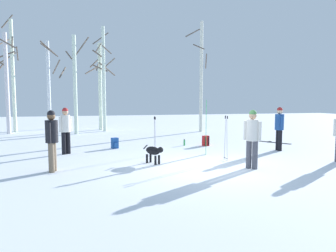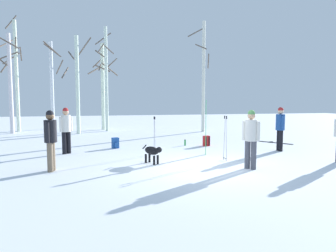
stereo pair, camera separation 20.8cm
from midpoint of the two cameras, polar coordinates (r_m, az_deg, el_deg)
The scene contains 20 objects.
ground_plane at distance 9.12m, azimuth 7.27°, elevation -7.70°, with size 60.00×60.00×0.00m, color white.
person_0 at distance 12.49m, azimuth 21.04°, elevation -0.00°, with size 0.34×0.52×1.72m.
person_1 at distance 11.65m, azimuth -18.38°, elevation -0.26°, with size 0.44×0.35×1.72m.
person_3 at distance 8.92m, azimuth -20.85°, elevation -1.89°, with size 0.34×0.51×1.72m.
person_4 at distance 8.95m, azimuth 16.17°, elevation -1.73°, with size 0.38×0.41×1.72m.
dog at distance 9.40m, azimuth -2.31°, elevation -4.88°, with size 0.52×0.78×0.57m.
ski_pair_planted_0 at distance 10.89m, azimuth 7.77°, elevation -0.33°, with size 0.11×0.24×2.00m.
ski_pair_lying_0 at distance 14.89m, azimuth 19.62°, elevation -2.95°, with size 1.21×1.67×0.05m.
ski_poles_0 at distance 10.02m, azimuth 11.45°, elevation -2.03°, with size 0.07×0.26×1.48m.
ski_poles_1 at distance 10.87m, azimuth -2.03°, elevation -1.61°, with size 0.07×0.26×1.40m.
backpack_0 at distance 12.55m, azimuth -9.52°, elevation -3.23°, with size 0.32×0.34×0.44m.
backpack_1 at distance 13.14m, azimuth 7.76°, elevation -2.84°, with size 0.29×0.32×0.44m.
water_bottle_0 at distance 13.13m, azimuth 3.72°, elevation -3.19°, with size 0.08×0.08×0.27m.
birch_tree_0 at distance 20.00m, azimuth -27.64°, elevation 7.68°, with size 1.62×1.78×5.86m.
birch_tree_1 at distance 21.05m, azimuth -26.70°, elevation 8.85°, with size 1.26×1.24×7.28m.
birch_tree_2 at distance 21.97m, azimuth -20.96°, elevation 7.60°, with size 1.22×1.56×5.92m.
birch_tree_3 at distance 18.31m, azimuth -16.61°, elevation 7.83°, with size 1.68×1.45×5.69m.
birch_tree_4 at distance 20.43m, azimuth -12.07°, elevation 7.72°, with size 1.97×1.97×5.69m.
birch_tree_5 at distance 19.50m, azimuth -11.39°, elevation 9.11°, with size 1.38×1.22×6.55m.
birch_tree_6 at distance 18.98m, azimuth 7.06°, elevation 9.58°, with size 1.34×1.51×6.80m.
Camera 2 is at (-2.98, -8.37, 2.01)m, focal length 31.99 mm.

